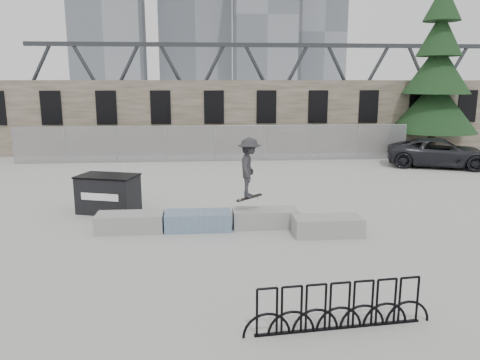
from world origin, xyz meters
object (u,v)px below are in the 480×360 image
object	(u,v)px
bike_rack	(340,307)
planter_center_left	(198,220)
planter_offset	(328,225)
suv	(440,153)
spruce_tree	(437,79)
skateboarder	(249,168)
dumpster	(108,193)
planter_center_right	(265,217)
planter_far_left	(130,222)

from	to	relation	value
bike_rack	planter_center_left	bearing A→B (deg)	113.09
planter_offset	suv	world-z (taller)	suv
planter_center_left	suv	world-z (taller)	suv
spruce_tree	skateboarder	bearing A→B (deg)	-132.33
dumpster	suv	world-z (taller)	suv
planter_center_right	bike_rack	distance (m)	6.27
planter_far_left	skateboarder	world-z (taller)	skateboarder
planter_far_left	dumpster	distance (m)	2.47
planter_center_right	spruce_tree	world-z (taller)	spruce_tree
spruce_tree	skateboarder	xyz separation A→B (m)	(-12.73, -13.97, -2.71)
planter_far_left	planter_offset	world-z (taller)	same
planter_offset	bike_rack	xyz separation A→B (m)	(-1.19, -5.27, 0.14)
bike_rack	skateboarder	distance (m)	6.40
planter_offset	skateboarder	xyz separation A→B (m)	(-2.23, 0.87, 1.59)
bike_rack	planter_offset	bearing A→B (deg)	77.26
spruce_tree	planter_center_right	bearing A→B (deg)	-131.37
suv	dumpster	bearing A→B (deg)	136.42
planter_offset	dumpster	distance (m)	7.53
bike_rack	skateboarder	xyz separation A→B (m)	(-1.04, 6.14, 1.45)
dumpster	suv	size ratio (longest dim) A/B	0.42
skateboarder	spruce_tree	bearing A→B (deg)	-32.15
skateboarder	planter_offset	bearing A→B (deg)	-101.06
planter_center_right	dumpster	size ratio (longest dim) A/B	0.89
planter_far_left	suv	bearing A→B (deg)	33.49
planter_far_left	planter_offset	size ratio (longest dim) A/B	1.00
planter_center_left	spruce_tree	bearing A→B (deg)	44.44
planter_offset	dumpster	size ratio (longest dim) A/B	0.89
planter_center_right	suv	xyz separation A→B (m)	(10.58, 9.58, 0.45)
planter_center_left	planter_offset	size ratio (longest dim) A/B	1.00
dumpster	suv	distance (m)	17.45
planter_offset	suv	size ratio (longest dim) A/B	0.37
planter_far_left	planter_offset	bearing A→B (deg)	-8.04
planter_far_left	suv	xyz separation A→B (m)	(14.70, 9.73, 0.45)
spruce_tree	suv	world-z (taller)	spruce_tree
planter_offset	planter_far_left	bearing A→B (deg)	171.96
planter_center_left	planter_center_right	world-z (taller)	same
dumpster	spruce_tree	size ratio (longest dim) A/B	0.20
suv	planter_center_right	bearing A→B (deg)	153.05
dumpster	skateboarder	bearing A→B (deg)	-7.48
planter_center_right	bike_rack	world-z (taller)	bike_rack
planter_center_right	dumpster	bearing A→B (deg)	158.30
planter_far_left	spruce_tree	xyz separation A→B (m)	(16.34, 14.01, 4.30)
planter_center_left	bike_rack	world-z (taller)	bike_rack
planter_far_left	spruce_tree	bearing A→B (deg)	40.63
planter_center_right	skateboarder	xyz separation A→B (m)	(-0.52, -0.11, 1.59)
dumpster	bike_rack	world-z (taller)	dumpster
planter_offset	dumpster	bearing A→B (deg)	156.25
skateboarder	suv	bearing A→B (deg)	-38.69
planter_center_left	dumpster	distance (m)	3.81
planter_center_right	bike_rack	bearing A→B (deg)	-85.19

